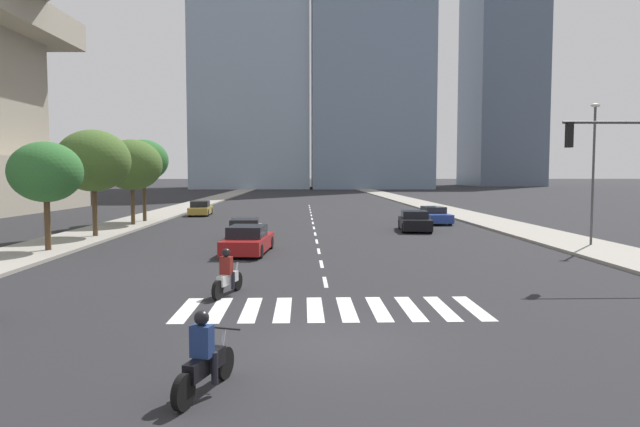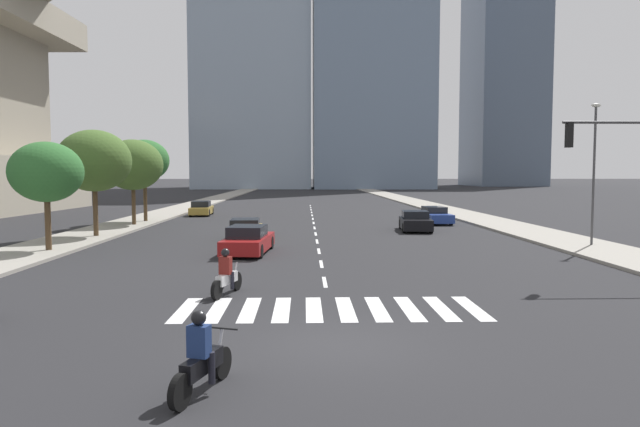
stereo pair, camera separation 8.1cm
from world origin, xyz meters
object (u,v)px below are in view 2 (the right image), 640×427
Objects in this scene: sedan_gold_2 at (201,209)px; sedan_gold_4 at (245,230)px; motorcycle_lead at (202,361)px; street_tree_fourth at (144,161)px; street_tree_third at (133,165)px; traffic_signal_near at (636,163)px; street_tree_nearest at (46,172)px; sedan_red_0 at (248,241)px; street_lamp_east at (594,163)px; street_tree_second at (94,161)px; motorcycle_third at (227,277)px; sedan_blue_3 at (435,216)px; sedan_black_1 at (415,222)px.

sedan_gold_4 is (6.02, -19.50, -0.03)m from sedan_gold_2.
street_tree_fourth is at bearing 35.16° from motorcycle_lead.
sedan_gold_4 is 13.01m from street_tree_third.
traffic_signal_near is 1.14× the size of street_tree_nearest.
street_tree_nearest reaches higher than sedan_gold_2.
motorcycle_lead is at bearing -171.81° from sedan_red_0.
street_tree_third is (-27.14, 12.50, 0.08)m from street_lamp_east.
street_tree_nearest is at bearing -90.00° from street_tree_second.
motorcycle_third is 25.83m from street_tree_third.
sedan_gold_4 is 0.64× the size of street_lamp_east.
street_tree_second reaches higher than sedan_blue_3.
sedan_black_1 reaches higher than sedan_gold_2.
street_lamp_east is (7.43, -8.81, 3.74)m from sedan_black_1.
sedan_gold_2 is at bearing 75.04° from street_tree_third.
motorcycle_third is 15.14m from traffic_signal_near.
motorcycle_third is at bearing -67.27° from street_tree_third.
sedan_red_0 is at bearing -175.02° from sedan_gold_4.
street_tree_second is at bearing 90.00° from street_tree_nearest.
street_tree_nearest reaches higher than sedan_blue_3.
street_lamp_east reaches higher than sedan_blue_3.
motorcycle_lead and motorcycle_third have the same top height.
street_lamp_east is at bearing -104.15° from sedan_gold_4.
sedan_red_0 is at bearing 21.25° from motorcycle_lead.
sedan_black_1 is 1.00× the size of sedan_gold_2.
street_tree_nearest is (-19.71, -10.07, 3.26)m from sedan_black_1.
street_tree_third reaches higher than sedan_black_1.
street_tree_third is (-8.91, 8.66, 3.86)m from sedan_gold_4.
sedan_red_0 is 1.12× the size of sedan_black_1.
street_tree_nearest is at bearing -57.72° from sedan_black_1.
street_tree_third is (-0.00, 7.51, -0.12)m from street_tree_second.
street_tree_third is (-22.33, -2.03, 3.84)m from sedan_blue_3.
sedan_red_0 is at bearing -24.65° from traffic_signal_near.
street_lamp_east is 1.18× the size of street_tree_third.
street_tree_fourth reaches higher than sedan_black_1.
sedan_gold_4 is at bearing -44.16° from street_tree_third.
street_tree_fourth reaches higher than street_tree_third.
street_tree_fourth reaches higher than traffic_signal_near.
street_tree_second is (-19.71, -3.82, 3.94)m from sedan_black_1.
sedan_black_1 is 12.12m from street_lamp_east.
sedan_red_0 is 18.00m from street_lamp_east.
motorcycle_lead reaches higher than sedan_blue_3.
street_tree_nearest is (-8.91, -5.10, 3.31)m from sedan_gold_4.
street_tree_second is at bearing 168.24° from sedan_gold_2.
street_lamp_east is at bearing -79.37° from sedan_red_0.
street_tree_fourth reaches higher than sedan_gold_2.
street_tree_fourth is (-27.14, 15.51, 0.45)m from street_lamp_east.
sedan_blue_3 is 27.55m from street_tree_nearest.
sedan_black_1 is 0.92× the size of sedan_blue_3.
sedan_red_0 is 20.13m from street_tree_fourth.
street_tree_second is (-10.53, 24.10, 3.97)m from motorcycle_lead.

